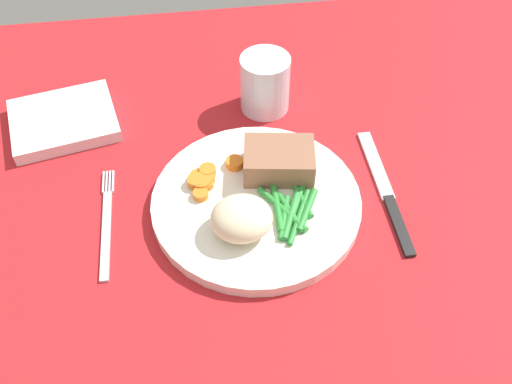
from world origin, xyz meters
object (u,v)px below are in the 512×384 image
object	(u,v)px
meat_portion	(279,161)
knife	(386,192)
dinner_plate	(256,202)
water_glass	(265,87)
napkin	(64,120)
fork	(107,223)

from	to	relation	value
meat_portion	knife	size ratio (longest dim) A/B	0.42
dinner_plate	water_glass	world-z (taller)	water_glass
water_glass	napkin	bearing A→B (deg)	-179.64
fork	knife	world-z (taller)	knife
fork	napkin	size ratio (longest dim) A/B	1.19
meat_portion	knife	bearing A→B (deg)	-18.29
knife	napkin	world-z (taller)	napkin
fork	dinner_plate	bearing A→B (deg)	0.03
dinner_plate	napkin	distance (cm)	30.33
dinner_plate	meat_portion	bearing A→B (deg)	49.40
fork	knife	size ratio (longest dim) A/B	0.81
dinner_plate	napkin	world-z (taller)	napkin
knife	dinner_plate	bearing A→B (deg)	-179.69
knife	fork	bearing A→B (deg)	-178.74
napkin	meat_portion	bearing A→B (deg)	-26.89
meat_portion	knife	distance (cm)	14.00
napkin	water_glass	bearing A→B (deg)	0.36
knife	water_glass	xyz separation A→B (cm)	(-12.55, 18.54, 3.34)
knife	napkin	xyz separation A→B (cm)	(-40.72, 18.37, 0.71)
knife	napkin	size ratio (longest dim) A/B	1.47
dinner_plate	knife	bearing A→B (deg)	-1.00
knife	water_glass	bearing A→B (deg)	125.41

